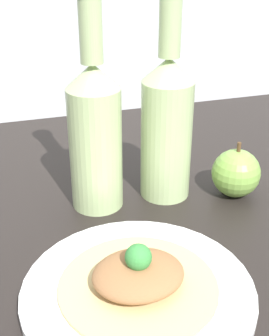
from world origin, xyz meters
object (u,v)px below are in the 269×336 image
Objects in this scene: plated_food at (138,277)px; plate at (138,291)px; cider_bottle_right at (167,122)px; apple at (236,173)px; cider_bottle_left at (95,131)px.

plate is at bearing 14.04° from plated_food.
cider_bottle_right is 3.53× the size of apple.
plated_food is at bearing -90.45° from cider_bottle_left.
cider_bottle_right reaches higher than apple.
plate is 0.84× the size of cider_bottle_left.
apple reaches higher than plate.
cider_bottle_right is (10.64, 20.68, 10.66)cm from plate.
plate is 2.05cm from plated_food.
cider_bottle_left reaches higher than plated_food.
plate is 0.84× the size of cider_bottle_right.
apple is (20.66, 17.18, 0.61)cm from plated_food.
cider_bottle_left reaches higher than apple.
plated_food is 22.40cm from cider_bottle_left.
plated_food reaches higher than plate.
plated_food is 2.02× the size of apple.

